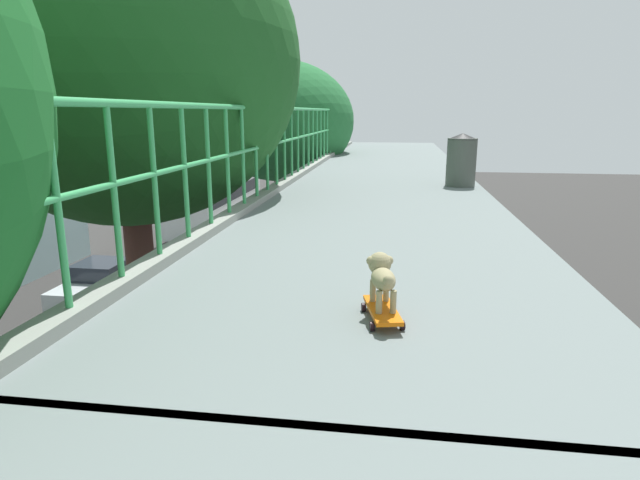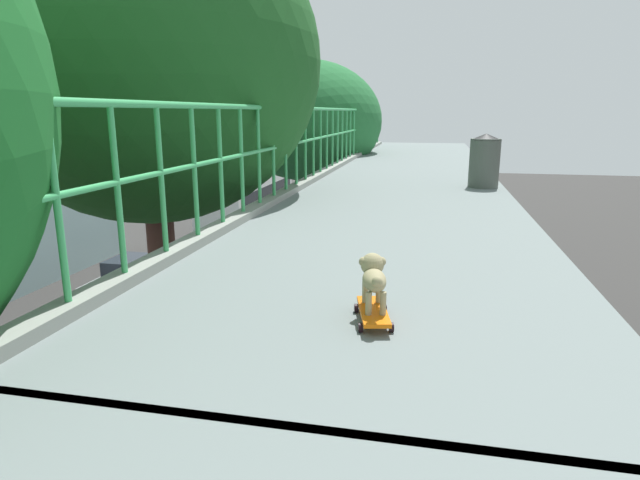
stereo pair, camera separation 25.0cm
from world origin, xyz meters
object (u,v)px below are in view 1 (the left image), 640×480
(litter_bin, at_px, (461,159))
(car_silver_sixth, at_px, (101,282))
(toy_skateboard, at_px, (382,311))
(car_blue_fifth, at_px, (130,336))
(city_bus, at_px, (217,198))
(small_dog, at_px, (382,274))

(litter_bin, bearing_deg, car_silver_sixth, 145.75)
(toy_skateboard, distance_m, litter_bin, 6.18)
(car_blue_fifth, height_order, city_bus, city_bus)
(car_blue_fifth, bearing_deg, city_bus, 101.10)
(small_dog, bearing_deg, car_silver_sixth, 126.89)
(car_blue_fifth, relative_size, litter_bin, 4.58)
(litter_bin, bearing_deg, small_dog, -100.47)
(city_bus, xyz_separation_m, small_dog, (10.38, -26.67, 3.99))
(toy_skateboard, xyz_separation_m, small_dog, (-0.01, 0.05, 0.21))
(small_dog, bearing_deg, toy_skateboard, -80.83)
(city_bus, bearing_deg, toy_skateboard, -68.76)
(car_blue_fifth, relative_size, toy_skateboard, 8.18)
(car_silver_sixth, distance_m, toy_skateboard, 18.01)
(car_silver_sixth, xyz_separation_m, small_dog, (10.38, -13.84, 5.05))
(car_blue_fifth, bearing_deg, small_dog, -53.63)
(car_blue_fifth, distance_m, car_silver_sixth, 5.48)
(city_bus, bearing_deg, small_dog, -68.74)
(city_bus, xyz_separation_m, litter_bin, (11.49, -20.66, 4.17))
(car_blue_fifth, height_order, small_dog, small_dog)
(car_blue_fifth, distance_m, litter_bin, 10.26)
(city_bus, bearing_deg, car_silver_sixth, -90.04)
(car_blue_fifth, distance_m, city_bus, 17.51)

